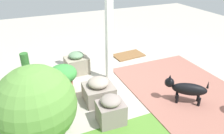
% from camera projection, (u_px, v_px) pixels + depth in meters
% --- Properties ---
extents(ground_plane, '(12.00, 12.00, 0.00)m').
position_uv_depth(ground_plane, '(125.00, 82.00, 4.21)').
color(ground_plane, '#AFA89B').
extents(brick_path, '(1.80, 2.40, 0.02)m').
position_uv_depth(brick_path, '(182.00, 88.00, 3.99)').
color(brick_path, '#985E51').
rests_on(brick_path, ground).
extents(porch_pillar, '(0.11, 0.11, 2.34)m').
position_uv_depth(porch_pillar, '(109.00, 21.00, 3.76)').
color(porch_pillar, white).
rests_on(porch_pillar, ground).
extents(stone_planter_nearest, '(0.47, 0.39, 0.46)m').
position_uv_depth(stone_planter_nearest, '(77.00, 63.00, 4.45)').
color(stone_planter_nearest, gray).
rests_on(stone_planter_nearest, ground).
extents(stone_planter_mid, '(0.49, 0.45, 0.43)m').
position_uv_depth(stone_planter_mid, '(99.00, 91.00, 3.58)').
color(stone_planter_mid, gray).
rests_on(stone_planter_mid, ground).
extents(stone_planter_far, '(0.40, 0.34, 0.45)m').
position_uv_depth(stone_planter_far, '(111.00, 110.00, 3.09)').
color(stone_planter_far, gray).
rests_on(stone_planter_far, ground).
extents(round_shrub, '(1.02, 1.02, 1.02)m').
position_uv_depth(round_shrub, '(36.00, 105.00, 2.73)').
color(round_shrub, '#5C913E').
rests_on(round_shrub, ground).
extents(terracotta_pot_tall, '(0.25, 0.25, 0.67)m').
position_uv_depth(terracotta_pot_tall, '(28.00, 75.00, 3.95)').
color(terracotta_pot_tall, '#B96C3E').
rests_on(terracotta_pot_tall, ground).
extents(terracotta_pot_broad, '(0.49, 0.49, 0.52)m').
position_uv_depth(terracotta_pot_broad, '(63.00, 77.00, 3.76)').
color(terracotta_pot_broad, '#C46844').
rests_on(terracotta_pot_broad, ground).
extents(dog, '(0.61, 0.51, 0.46)m').
position_uv_depth(dog, '(186.00, 89.00, 3.50)').
color(dog, black).
rests_on(dog, ground).
extents(doormat, '(0.75, 0.48, 0.03)m').
position_uv_depth(doormat, '(129.00, 55.00, 5.30)').
color(doormat, brown).
rests_on(doormat, ground).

